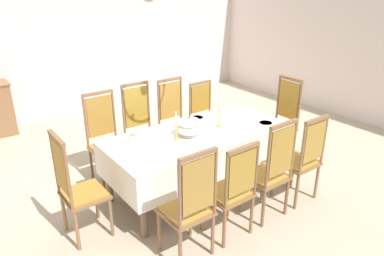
% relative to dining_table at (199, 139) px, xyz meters
% --- Properties ---
extents(ground, '(7.77, 7.04, 0.04)m').
position_rel_dining_table_xyz_m(ground, '(0.00, 0.21, -0.72)').
color(ground, '#BBAD93').
extents(back_wall, '(7.77, 0.08, 3.14)m').
position_rel_dining_table_xyz_m(back_wall, '(0.00, 3.77, 0.87)').
color(back_wall, silver).
rests_on(back_wall, ground).
extents(right_wall, '(0.08, 7.04, 3.14)m').
position_rel_dining_table_xyz_m(right_wall, '(3.93, 0.21, 0.87)').
color(right_wall, silver).
rests_on(right_wall, ground).
extents(dining_table, '(2.24, 1.01, 0.78)m').
position_rel_dining_table_xyz_m(dining_table, '(0.00, 0.00, 0.00)').
color(dining_table, brown).
rests_on(dining_table, ground).
extents(tablecloth, '(2.26, 1.03, 0.41)m').
position_rel_dining_table_xyz_m(tablecloth, '(0.00, -0.00, -0.03)').
color(tablecloth, white).
rests_on(tablecloth, dining_table).
extents(chair_south_a, '(0.44, 0.42, 1.17)m').
position_rel_dining_table_xyz_m(chair_south_a, '(-0.81, -0.91, -0.12)').
color(chair_south_a, '#8C5E3A').
rests_on(chair_south_a, ground).
extents(chair_north_a, '(0.44, 0.42, 1.19)m').
position_rel_dining_table_xyz_m(chair_north_a, '(-0.81, 0.92, -0.11)').
color(chair_north_a, brown).
rests_on(chair_north_a, ground).
extents(chair_south_b, '(0.44, 0.42, 1.07)m').
position_rel_dining_table_xyz_m(chair_south_b, '(-0.28, -0.91, -0.15)').
color(chair_south_b, olive).
rests_on(chair_south_b, ground).
extents(chair_north_b, '(0.44, 0.42, 1.22)m').
position_rel_dining_table_xyz_m(chair_north_b, '(-0.28, 0.92, -0.10)').
color(chair_north_b, olive).
rests_on(chair_north_b, ground).
extents(chair_south_c, '(0.44, 0.42, 1.18)m').
position_rel_dining_table_xyz_m(chair_south_c, '(0.28, -0.92, -0.11)').
color(chair_south_c, brown).
rests_on(chair_south_c, ground).
extents(chair_north_c, '(0.44, 0.42, 1.19)m').
position_rel_dining_table_xyz_m(chair_north_c, '(0.28, 0.92, -0.11)').
color(chair_north_c, brown).
rests_on(chair_north_c, ground).
extents(chair_south_d, '(0.44, 0.42, 1.10)m').
position_rel_dining_table_xyz_m(chair_south_d, '(0.83, -0.91, -0.14)').
color(chair_south_d, olive).
rests_on(chair_south_d, ground).
extents(chair_north_d, '(0.44, 0.42, 1.05)m').
position_rel_dining_table_xyz_m(chair_north_d, '(0.83, 0.91, -0.15)').
color(chair_north_d, '#895C47').
rests_on(chair_north_d, ground).
extents(chair_head_west, '(0.42, 0.44, 1.17)m').
position_rel_dining_table_xyz_m(chair_head_west, '(-1.53, 0.00, -0.11)').
color(chair_head_west, brown).
rests_on(chair_head_west, ground).
extents(chair_head_east, '(0.42, 0.44, 1.21)m').
position_rel_dining_table_xyz_m(chair_head_east, '(1.53, 0.00, -0.10)').
color(chair_head_east, brown).
rests_on(chair_head_east, ground).
extents(soup_tureen, '(0.31, 0.31, 0.24)m').
position_rel_dining_table_xyz_m(soup_tureen, '(-0.14, 0.00, 0.20)').
color(soup_tureen, white).
rests_on(soup_tureen, tablecloth).
extents(candlestick_west, '(0.07, 0.07, 0.34)m').
position_rel_dining_table_xyz_m(candlestick_west, '(-0.32, 0.00, 0.21)').
color(candlestick_west, gold).
rests_on(candlestick_west, tablecloth).
extents(candlestick_east, '(0.07, 0.07, 0.37)m').
position_rel_dining_table_xyz_m(candlestick_east, '(0.32, 0.00, 0.23)').
color(candlestick_east, gold).
rests_on(candlestick_east, tablecloth).
extents(bowl_near_left, '(0.17, 0.17, 0.03)m').
position_rel_dining_table_xyz_m(bowl_near_left, '(-0.68, 0.33, 0.10)').
color(bowl_near_left, white).
rests_on(bowl_near_left, tablecloth).
extents(bowl_near_right, '(0.16, 0.16, 0.04)m').
position_rel_dining_table_xyz_m(bowl_near_right, '(0.88, 0.33, 0.10)').
color(bowl_near_right, white).
rests_on(bowl_near_right, tablecloth).
extents(bowl_far_left, '(0.18, 0.18, 0.03)m').
position_rel_dining_table_xyz_m(bowl_far_left, '(0.26, 0.36, 0.10)').
color(bowl_far_left, white).
rests_on(bowl_far_left, tablecloth).
extents(bowl_far_right, '(0.20, 0.20, 0.04)m').
position_rel_dining_table_xyz_m(bowl_far_right, '(0.81, -0.33, 0.10)').
color(bowl_far_right, white).
rests_on(bowl_far_right, tablecloth).
extents(spoon_primary, '(0.03, 0.18, 0.01)m').
position_rel_dining_table_xyz_m(spoon_primary, '(-0.80, 0.35, 0.08)').
color(spoon_primary, gold).
rests_on(spoon_primary, tablecloth).
extents(spoon_secondary, '(0.04, 0.18, 0.01)m').
position_rel_dining_table_xyz_m(spoon_secondary, '(0.99, 0.35, 0.08)').
color(spoon_secondary, gold).
rests_on(spoon_secondary, tablecloth).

